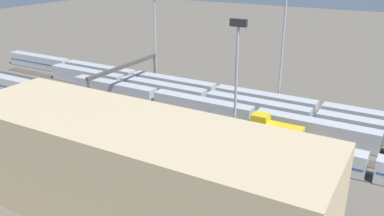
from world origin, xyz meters
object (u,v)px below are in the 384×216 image
at_px(light_mast_1, 237,69).
at_px(light_mast_2, 284,28).
at_px(train_on_track_3, 274,132).
at_px(light_mast_0, 155,27).
at_px(signal_gantry, 125,70).
at_px(train_on_track_2, 248,116).
at_px(train_on_track_1, 251,107).
at_px(maintenance_shed, 133,172).
at_px(train_on_track_0, 208,91).
at_px(train_on_track_4, 173,122).

distance_m(light_mast_1, light_mast_2, 25.47).
height_order(train_on_track_3, light_mast_2, light_mast_2).
height_order(train_on_track_3, light_mast_0, light_mast_0).
height_order(light_mast_0, signal_gantry, light_mast_0).
distance_m(train_on_track_2, train_on_track_1, 5.21).
distance_m(light_mast_0, maintenance_shed, 58.29).
height_order(light_mast_2, maintenance_shed, light_mast_2).
distance_m(train_on_track_2, train_on_track_0, 17.56).
bearing_deg(maintenance_shed, light_mast_2, -93.68).
relative_size(train_on_track_3, signal_gantry, 0.40).
height_order(train_on_track_1, train_on_track_0, same).
bearing_deg(train_on_track_4, light_mast_0, -49.45).
xyz_separation_m(train_on_track_4, train_on_track_1, (-10.24, -15.00, 0.06)).
bearing_deg(light_mast_0, light_mast_1, 143.01).
distance_m(train_on_track_4, light_mast_1, 19.57).
distance_m(train_on_track_4, signal_gantry, 22.61).
distance_m(light_mast_0, light_mast_2, 33.53).
height_order(train_on_track_2, light_mast_0, light_mast_0).
bearing_deg(signal_gantry, train_on_track_2, 180.00).
bearing_deg(light_mast_2, train_on_track_2, 80.65).
xyz_separation_m(train_on_track_2, maintenance_shed, (1.05, 36.12, 4.83)).
bearing_deg(light_mast_1, train_on_track_3, -122.00).
bearing_deg(train_on_track_0, light_mast_2, -170.50).
relative_size(train_on_track_4, light_mast_1, 5.12).
distance_m(light_mast_2, maintenance_shed, 50.26).
bearing_deg(maintenance_shed, light_mast_0, -58.31).
bearing_deg(train_on_track_3, light_mast_0, -24.96).
bearing_deg(train_on_track_3, light_mast_1, 58.00).
bearing_deg(light_mast_2, train_on_track_4, 58.77).
bearing_deg(train_on_track_2, train_on_track_3, 145.22).
height_order(light_mast_2, signal_gantry, light_mast_2).
bearing_deg(train_on_track_0, train_on_track_2, 145.29).
height_order(train_on_track_1, light_mast_2, light_mast_2).
distance_m(train_on_track_4, light_mast_2, 31.14).
bearing_deg(train_on_track_1, train_on_track_3, 130.91).
relative_size(light_mast_0, light_mast_1, 1.02).
xyz_separation_m(train_on_track_0, maintenance_shed, (-13.39, 46.12, 4.87)).
bearing_deg(light_mast_2, train_on_track_3, 106.01).
height_order(train_on_track_4, maintenance_shed, maintenance_shed).
relative_size(light_mast_1, maintenance_shed, 0.47).
xyz_separation_m(train_on_track_3, light_mast_0, (38.53, -17.94, 13.38)).
bearing_deg(maintenance_shed, train_on_track_3, -104.84).
bearing_deg(light_mast_0, train_on_track_3, 155.04).
bearing_deg(train_on_track_1, train_on_track_4, 55.68).
height_order(train_on_track_4, signal_gantry, signal_gantry).
distance_m(train_on_track_3, signal_gantry, 39.13).
bearing_deg(train_on_track_0, light_mast_1, 126.92).
height_order(train_on_track_0, light_mast_0, light_mast_0).
height_order(train_on_track_4, light_mast_0, light_mast_0).
bearing_deg(train_on_track_2, maintenance_shed, 88.34).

